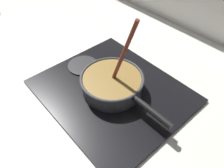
% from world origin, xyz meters
% --- Properties ---
extents(ground, '(2.40, 1.60, 0.04)m').
position_xyz_m(ground, '(0.00, 0.00, -0.02)').
color(ground, beige).
extents(hob_plate, '(0.56, 0.48, 0.01)m').
position_xyz_m(hob_plate, '(0.09, 0.16, 0.01)').
color(hob_plate, black).
rests_on(hob_plate, ground).
extents(burner_ring, '(0.16, 0.16, 0.01)m').
position_xyz_m(burner_ring, '(0.09, 0.16, 0.02)').
color(burner_ring, '#592D0C').
rests_on(burner_ring, hob_plate).
extents(spare_burner, '(0.13, 0.13, 0.01)m').
position_xyz_m(spare_burner, '(-0.10, 0.16, 0.01)').
color(spare_burner, '#262628').
rests_on(spare_burner, hob_plate).
extents(cooking_pan, '(0.40, 0.24, 0.32)m').
position_xyz_m(cooking_pan, '(0.10, 0.16, 0.05)').
color(cooking_pan, '#38383D').
rests_on(cooking_pan, hob_plate).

